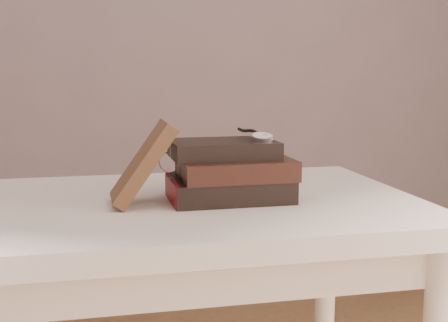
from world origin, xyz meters
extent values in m
cube|color=silver|center=(0.00, 0.35, 0.73)|extent=(1.00, 0.60, 0.04)
cube|color=white|center=(0.00, 0.35, 0.67)|extent=(0.88, 0.49, 0.08)
cylinder|color=white|center=(0.45, 0.60, 0.35)|extent=(0.05, 0.05, 0.71)
cube|color=black|center=(0.14, 0.33, 0.77)|extent=(0.23, 0.16, 0.04)
cube|color=beige|center=(0.14, 0.33, 0.77)|extent=(0.22, 0.15, 0.03)
cube|color=gold|center=(0.03, 0.35, 0.77)|extent=(0.01, 0.01, 0.04)
cube|color=maroon|center=(0.03, 0.33, 0.77)|extent=(0.01, 0.14, 0.04)
cube|color=black|center=(0.15, 0.32, 0.81)|extent=(0.21, 0.15, 0.04)
cube|color=beige|center=(0.15, 0.32, 0.81)|extent=(0.21, 0.14, 0.03)
cube|color=gold|center=(0.04, 0.34, 0.81)|extent=(0.01, 0.01, 0.04)
cube|color=black|center=(0.13, 0.34, 0.85)|extent=(0.20, 0.14, 0.03)
cube|color=beige|center=(0.13, 0.34, 0.85)|extent=(0.19, 0.13, 0.03)
cube|color=gold|center=(0.03, 0.36, 0.85)|extent=(0.01, 0.01, 0.03)
cube|color=#3E2718|center=(-0.03, 0.32, 0.83)|extent=(0.12, 0.11, 0.15)
cylinder|color=silver|center=(0.20, 0.32, 0.87)|extent=(0.05, 0.05, 0.02)
cylinder|color=white|center=(0.20, 0.32, 0.87)|extent=(0.04, 0.04, 0.01)
torus|color=silver|center=(0.20, 0.32, 0.87)|extent=(0.04, 0.04, 0.01)
cylinder|color=silver|center=(0.20, 0.34, 0.87)|extent=(0.01, 0.01, 0.01)
cube|color=black|center=(0.20, 0.32, 0.87)|extent=(0.00, 0.01, 0.00)
cube|color=black|center=(0.20, 0.32, 0.87)|extent=(0.01, 0.00, 0.00)
sphere|color=black|center=(0.20, 0.35, 0.87)|extent=(0.01, 0.01, 0.01)
sphere|color=black|center=(0.19, 0.36, 0.88)|extent=(0.01, 0.01, 0.01)
sphere|color=black|center=(0.19, 0.37, 0.88)|extent=(0.01, 0.01, 0.01)
sphere|color=black|center=(0.19, 0.38, 0.88)|extent=(0.01, 0.01, 0.01)
sphere|color=black|center=(0.19, 0.39, 0.88)|extent=(0.01, 0.01, 0.01)
sphere|color=black|center=(0.19, 0.39, 0.87)|extent=(0.01, 0.01, 0.01)
sphere|color=black|center=(0.19, 0.40, 0.87)|extent=(0.01, 0.01, 0.01)
sphere|color=black|center=(0.19, 0.41, 0.87)|extent=(0.01, 0.01, 0.01)
sphere|color=black|center=(0.18, 0.42, 0.87)|extent=(0.01, 0.01, 0.01)
sphere|color=black|center=(0.18, 0.43, 0.87)|extent=(0.01, 0.01, 0.01)
sphere|color=black|center=(0.18, 0.44, 0.87)|extent=(0.01, 0.01, 0.01)
torus|color=silver|center=(0.03, 0.40, 0.82)|extent=(0.05, 0.01, 0.05)
torus|color=silver|center=(0.08, 0.40, 0.82)|extent=(0.05, 0.01, 0.05)
cylinder|color=silver|center=(0.05, 0.40, 0.82)|extent=(0.01, 0.00, 0.00)
cylinder|color=silver|center=(0.01, 0.45, 0.81)|extent=(0.00, 0.10, 0.02)
cylinder|color=silver|center=(0.10, 0.45, 0.81)|extent=(0.00, 0.10, 0.02)
camera|label=1|loc=(-0.12, -0.77, 1.00)|focal=48.40mm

